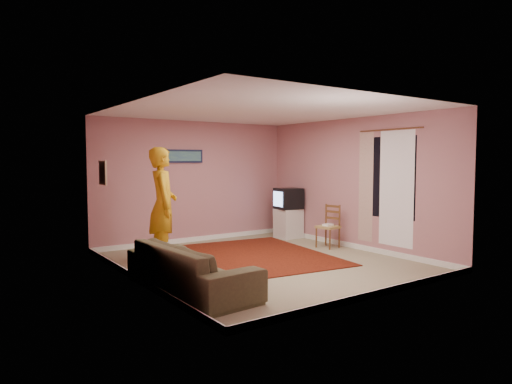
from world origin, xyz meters
TOP-DOWN VIEW (x-y plane):
  - ground at (0.00, 0.00)m, footprint 5.00×5.00m
  - wall_back at (0.00, 2.50)m, footprint 4.50×0.02m
  - wall_front at (0.00, -2.50)m, footprint 4.50×0.02m
  - wall_left at (-2.25, 0.00)m, footprint 0.02×5.00m
  - wall_right at (2.25, 0.00)m, footprint 0.02×5.00m
  - ceiling at (0.00, 0.00)m, footprint 4.50×5.00m
  - baseboard_back at (0.00, 2.49)m, footprint 4.50×0.02m
  - baseboard_front at (0.00, -2.49)m, footprint 4.50×0.02m
  - baseboard_left at (-2.24, 0.00)m, footprint 0.02×5.00m
  - baseboard_right at (2.24, 0.00)m, footprint 0.02×5.00m
  - window at (2.24, -0.90)m, footprint 0.01×1.10m
  - curtain_sheer at (2.23, -1.05)m, footprint 0.01×0.75m
  - curtain_floral at (2.21, -0.35)m, footprint 0.01×0.35m
  - curtain_rod at (2.20, -0.90)m, footprint 0.02×1.40m
  - picture_back at (-0.30, 2.47)m, footprint 0.95×0.04m
  - picture_left at (-2.22, 1.60)m, footprint 0.04×0.38m
  - area_rug at (0.18, 0.53)m, footprint 2.91×3.45m
  - tv_cabinet at (1.95, 1.68)m, footprint 0.52×0.47m
  - crt_tv at (1.94, 1.68)m, footprint 0.61×0.56m
  - chair_a at (2.00, 1.87)m, footprint 0.44×0.43m
  - dvd_player at (2.00, 1.87)m, footprint 0.38×0.28m
  - blue_throw at (2.00, 2.06)m, footprint 0.39×0.05m
  - chair_b at (1.87, 0.32)m, footprint 0.43×0.45m
  - game_console at (1.87, 0.32)m, footprint 0.21×0.17m
  - sofa at (-1.80, -0.86)m, footprint 1.01×2.26m
  - person at (-1.40, 0.97)m, footprint 0.70×0.85m

SIDE VIEW (x-z plane):
  - ground at x=0.00m, z-range 0.00..0.00m
  - area_rug at x=0.18m, z-range 0.00..0.02m
  - baseboard_back at x=0.00m, z-range 0.00..0.10m
  - baseboard_front at x=0.00m, z-range 0.00..0.10m
  - baseboard_left at x=-2.24m, z-range 0.00..0.10m
  - baseboard_right at x=2.24m, z-range 0.00..0.10m
  - sofa at x=-1.80m, z-range 0.00..0.64m
  - tv_cabinet at x=1.95m, z-range 0.00..0.66m
  - game_console at x=1.87m, z-range 0.44..0.48m
  - dvd_player at x=2.00m, z-range 0.43..0.49m
  - chair_a at x=2.00m, z-range 0.29..0.75m
  - chair_b at x=1.87m, z-range 0.29..0.76m
  - blue_throw at x=2.00m, z-range 0.48..0.89m
  - crt_tv at x=1.94m, z-range 0.66..1.13m
  - person at x=-1.40m, z-range 0.00..1.99m
  - curtain_sheer at x=2.23m, z-range 0.20..2.30m
  - curtain_floral at x=2.21m, z-range 0.20..2.30m
  - wall_back at x=0.00m, z-range 0.00..2.60m
  - wall_front at x=0.00m, z-range 0.00..2.60m
  - wall_left at x=-2.25m, z-range 0.00..2.60m
  - wall_right at x=2.25m, z-range 0.00..2.60m
  - window at x=2.24m, z-range 0.70..2.20m
  - picture_left at x=-2.22m, z-range 1.34..1.76m
  - picture_back at x=-0.30m, z-range 1.71..1.99m
  - curtain_rod at x=2.20m, z-range 2.31..2.33m
  - ceiling at x=0.00m, z-range 2.59..2.61m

